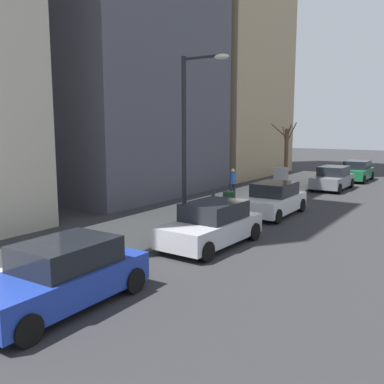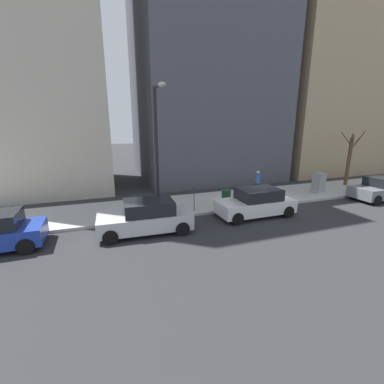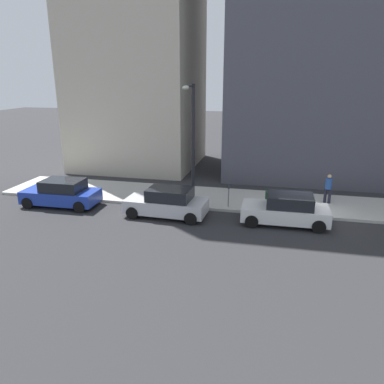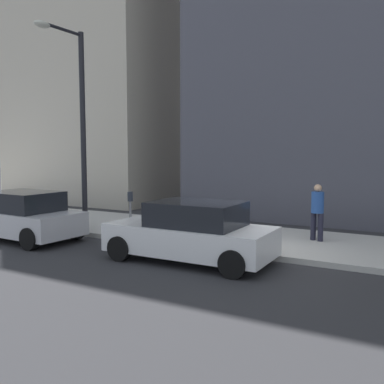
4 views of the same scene
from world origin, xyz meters
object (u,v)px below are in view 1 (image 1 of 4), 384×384
Objects in this scene: parked_car_grey at (333,178)px; utility_box at (281,179)px; parked_car_silver at (212,225)px; office_block_center at (102,31)px; parked_car_white at (273,200)px; streetlamp at (190,129)px; bare_tree at (286,152)px; pedestrian_near_meter at (233,182)px; parking_meter at (213,201)px; parked_car_blue at (62,276)px; parked_car_green at (357,171)px; trash_bin at (229,201)px.

utility_box is at bearing 53.16° from parked_car_grey.
office_block_center is (12.74, -7.76, 9.28)m from parked_car_silver.
office_block_center reaches higher than parked_car_white.
streetlamp reaches higher than utility_box.
parked_car_white is 0.99× the size of parked_car_silver.
pedestrian_near_meter is (-0.25, 8.55, -1.19)m from bare_tree.
parking_meter is (1.48, 12.81, 0.24)m from parked_car_grey.
parked_car_blue is 9.35m from parking_meter.
office_block_center is (9.09, 0.57, 8.92)m from pedestrian_near_meter.
bare_tree is at bearing -81.10° from parking_meter.
parked_car_green is at bearing -95.33° from parking_meter.
parked_car_silver is 3.45m from parking_meter.
bare_tree reaches higher than utility_box.
trash_bin is (1.93, 10.59, -0.14)m from parked_car_grey.
office_block_center reaches higher than parked_car_grey.
parked_car_grey is 4.67× the size of trash_bin.
trash_bin is at bearing 166.39° from office_block_center.
parked_car_white is 3.12× the size of parking_meter.
parking_meter is at bearing -57.71° from parked_car_silver.
utility_box is at bearing 107.49° from bare_tree.
pedestrian_near_meter is (1.47, -3.13, 0.49)m from trash_bin.
parked_car_grey is 0.98× the size of parked_car_silver.
streetlamp reaches higher than pedestrian_near_meter.
utility_box is (2.33, -18.92, 0.11)m from parked_car_blue.
bare_tree reaches higher than parked_car_green.
parked_car_white is 1.00× the size of parked_car_blue.
parked_car_grey is 0.65× the size of streetlamp.
bare_tree is (3.66, -1.09, 1.54)m from parked_car_grey.
parked_car_green is 3.12× the size of parking_meter.
parking_meter is 9.73m from utility_box.
utility_box reaches higher than parked_car_silver.
parked_car_grey is 2.53× the size of pedestrian_near_meter.
parked_car_white is at bearing -85.32° from parked_car_silver.
parked_car_blue is 23.47m from bare_tree.
bare_tree is at bearing -16.62° from parked_car_grey.
streetlamp is at bearing 148.74° from office_block_center.
parked_car_white is 11.56m from bare_tree.
parked_car_green is 2.95× the size of utility_box.
parked_car_white and parked_car_blue have the same top height.
bare_tree reaches higher than trash_bin.
parked_car_grey is 0.99× the size of bare_tree.
parked_car_blue is at bearing 89.03° from parked_car_green.
parking_meter is at bearing 98.90° from bare_tree.
parked_car_blue is 11.61m from trash_bin.
pedestrian_near_meter is at bearing -64.82° from trash_bin.
parked_car_grey is 2.94× the size of utility_box.
office_block_center reaches higher than parked_car_blue.
parked_car_green is 1.00× the size of parked_car_white.
parking_meter is 0.21× the size of streetlamp.
parked_car_blue is 0.65× the size of streetlamp.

